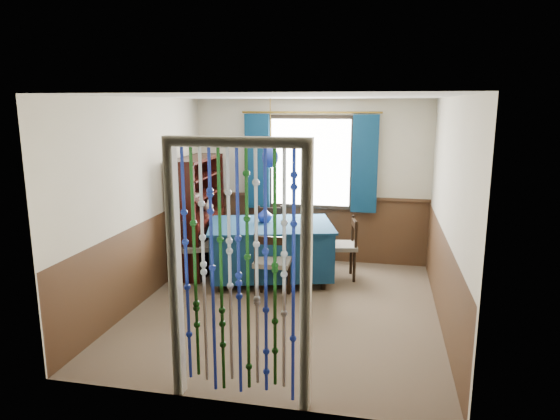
% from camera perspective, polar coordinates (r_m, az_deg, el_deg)
% --- Properties ---
extents(floor, '(4.00, 4.00, 0.00)m').
position_cam_1_polar(floor, '(6.15, 0.64, -11.14)').
color(floor, brown).
rests_on(floor, ground).
extents(ceiling, '(4.00, 4.00, 0.00)m').
position_cam_1_polar(ceiling, '(5.66, 0.70, 12.84)').
color(ceiling, silver).
rests_on(ceiling, ground).
extents(wall_back, '(3.60, 0.00, 3.60)m').
position_cam_1_polar(wall_back, '(7.72, 3.52, 3.27)').
color(wall_back, beige).
rests_on(wall_back, ground).
extents(wall_front, '(3.60, 0.00, 3.60)m').
position_cam_1_polar(wall_front, '(3.89, -5.02, -5.48)').
color(wall_front, beige).
rests_on(wall_front, ground).
extents(wall_left, '(0.00, 4.00, 4.00)m').
position_cam_1_polar(wall_left, '(6.36, -15.45, 0.99)').
color(wall_left, beige).
rests_on(wall_left, ground).
extents(wall_right, '(0.00, 4.00, 4.00)m').
position_cam_1_polar(wall_right, '(5.72, 18.67, -0.42)').
color(wall_right, beige).
rests_on(wall_right, ground).
extents(wainscot_back, '(3.60, 0.00, 3.60)m').
position_cam_1_polar(wainscot_back, '(7.85, 3.44, -2.16)').
color(wainscot_back, '#432B19').
rests_on(wainscot_back, ground).
extents(wainscot_front, '(3.60, 0.00, 3.60)m').
position_cam_1_polar(wainscot_front, '(4.19, -4.77, -15.26)').
color(wainscot_front, '#432B19').
rests_on(wainscot_front, ground).
extents(wainscot_left, '(0.00, 4.00, 4.00)m').
position_cam_1_polar(wainscot_left, '(6.53, -14.97, -5.48)').
color(wainscot_left, '#432B19').
rests_on(wainscot_left, ground).
extents(wainscot_right, '(0.00, 4.00, 4.00)m').
position_cam_1_polar(wainscot_right, '(5.91, 18.03, -7.53)').
color(wainscot_right, '#432B19').
rests_on(wainscot_right, ground).
extents(window, '(1.32, 0.12, 1.42)m').
position_cam_1_polar(window, '(7.63, 3.50, 5.44)').
color(window, black).
rests_on(window, wall_back).
extents(doorway, '(1.16, 0.12, 2.18)m').
position_cam_1_polar(doorway, '(4.01, -4.72, -7.96)').
color(doorway, silver).
rests_on(doorway, ground).
extents(dining_table, '(1.92, 1.56, 0.81)m').
position_cam_1_polar(dining_table, '(6.94, -1.06, -4.34)').
color(dining_table, '#0D2A45').
rests_on(dining_table, floor).
extents(chair_near, '(0.46, 0.44, 0.89)m').
position_cam_1_polar(chair_near, '(6.26, -0.90, -6.10)').
color(chair_near, black).
rests_on(chair_near, floor).
extents(chair_far, '(0.51, 0.49, 0.88)m').
position_cam_1_polar(chair_far, '(7.64, -1.14, -2.78)').
color(chair_far, black).
rests_on(chair_far, floor).
extents(chair_left, '(0.58, 0.59, 0.91)m').
position_cam_1_polar(chair_left, '(7.02, -9.65, -4.18)').
color(chair_left, black).
rests_on(chair_left, floor).
extents(chair_right, '(0.48, 0.50, 0.87)m').
position_cam_1_polar(chair_right, '(7.08, 7.27, -4.14)').
color(chair_right, black).
rests_on(chair_right, floor).
extents(sideboard, '(0.47, 1.29, 1.67)m').
position_cam_1_polar(sideboard, '(7.48, -9.36, -2.36)').
color(sideboard, black).
rests_on(sideboard, floor).
extents(pendant_lamp, '(0.23, 0.23, 0.92)m').
position_cam_1_polar(pendant_lamp, '(6.70, -1.10, 6.09)').
color(pendant_lamp, olive).
rests_on(pendant_lamp, ceiling).
extents(vase_table, '(0.19, 0.19, 0.20)m').
position_cam_1_polar(vase_table, '(6.93, -1.76, -0.60)').
color(vase_table, navy).
rests_on(vase_table, dining_table).
extents(bowl_shelf, '(0.28, 0.28, 0.06)m').
position_cam_1_polar(bowl_shelf, '(7.07, -9.91, 1.66)').
color(bowl_shelf, beige).
rests_on(bowl_shelf, sideboard).
extents(vase_sideboard, '(0.20, 0.20, 0.18)m').
position_cam_1_polar(vase_sideboard, '(7.65, -8.23, 0.63)').
color(vase_sideboard, beige).
rests_on(vase_sideboard, sideboard).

